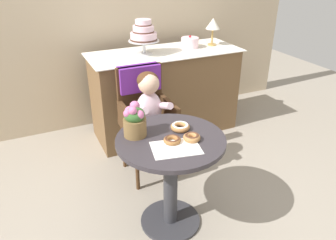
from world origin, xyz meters
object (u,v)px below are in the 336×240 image
Objects in this scene: donut_side at (172,140)px; round_layer_cake at (190,43)px; cafe_table at (171,165)px; table_lamp at (213,25)px; donut_front at (180,127)px; donut_mid at (192,137)px; flower_vase at (135,120)px; seated_child at (151,107)px; wicker_chair at (144,104)px; tiered_cake_stand at (144,34)px.

round_layer_cake reaches higher than donut_side.
table_lamp is (1.11, 1.32, 0.61)m from cafe_table.
cafe_table is 1.65m from round_layer_cake.
donut_front is 1.17× the size of donut_mid.
flower_vase is at bearing 134.63° from donut_side.
donut_front is (0.01, -0.50, 0.06)m from seated_child.
flower_vase is (-0.18, 0.18, 0.09)m from donut_side.
donut_mid is at bearing -117.51° from round_layer_cake.
donut_mid is 1.61m from round_layer_cake.
cafe_table is 0.75m from wicker_chair.
wicker_chair is at bearing -141.41° from round_layer_cake.
wicker_chair is at bearing 82.82° from cafe_table.
tiered_cake_stand is at bearing -175.93° from round_layer_cake.
round_layer_cake reaches higher than donut_front.
donut_side is 0.33× the size of tiered_cake_stand.
round_layer_cake is at bearing 31.73° from wicker_chair.
donut_side is 1.81m from table_lamp.
tiered_cake_stand is at bearing -178.54° from table_lamp.
wicker_chair is 0.16m from seated_child.
round_layer_cake is (1.04, 1.21, 0.12)m from flower_vase.
flower_vase is 1.26× the size of round_layer_cake.
tiered_cake_stand reaches higher than donut_side.
table_lamp is (1.02, 0.59, 0.48)m from wicker_chair.
donut_mid is at bearing -34.61° from flower_vase.
seated_child reaches higher than donut_front.
tiered_cake_stand is 0.79m from table_lamp.
donut_mid is at bearing -95.59° from wicker_chair.
donut_front is 0.32m from flower_vase.
seated_child is 1.33m from table_lamp.
flower_vase is (-0.30, 0.05, 0.09)m from donut_front.
wicker_chair is 7.34× the size of donut_front.
cafe_table is 5.54× the size of donut_front.
table_lamp is at bearing 49.97° from cafe_table.
tiered_cake_stand reaches higher than seated_child.
donut_front is at bearing -120.48° from round_layer_cake.
wicker_chair reaches higher than cafe_table.
cafe_table is at bearing -104.03° from wicker_chair.
round_layer_cake is 0.64× the size of table_lamp.
donut_mid is at bearing -36.34° from cafe_table.
wicker_chair reaches higher than donut_mid.
table_lamp is (1.00, 1.40, 0.37)m from donut_mid.
wicker_chair reaches higher than donut_front.
seated_child reaches higher than donut_mid.
wicker_chair is 0.80m from donut_side.
seated_child is 5.59× the size of donut_front.
seated_child is 1.11m from round_layer_cake.
round_layer_cake reaches higher than seated_child.
round_layer_cake is at bearing 59.52° from donut_front.
donut_mid is 0.33× the size of tiered_cake_stand.
tiered_cake_stand reaches higher than table_lamp.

